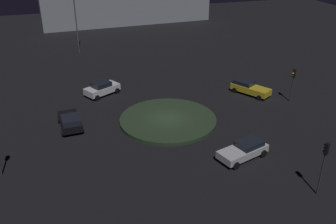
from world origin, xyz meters
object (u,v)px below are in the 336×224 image
Objects in this scene: car_white at (102,88)px; car_yellow at (249,88)px; car_black at (70,121)px; streetlamp_east at (75,14)px; car_silver at (244,150)px; traffic_light_southwest at (324,159)px; traffic_light_south at (293,79)px; store_building at (124,1)px.

car_white is 0.92× the size of car_yellow.
streetlamp_east reaches higher than car_black.
car_silver is 0.49× the size of streetlamp_east.
car_silver is 7.07m from traffic_light_southwest.
car_yellow is 5.12m from traffic_light_south.
streetlamp_east is at bearing -11.00° from car_black.
car_silver is 1.25× the size of traffic_light_south.
car_yellow is 0.49× the size of streetlamp_east.
traffic_light_southwest reaches higher than car_white.
car_black is 0.12× the size of store_building.
car_yellow is (2.49, -20.76, -0.06)m from car_black.
traffic_light_southwest is at bearing -90.40° from car_white.
streetlamp_east reaches higher than traffic_light_southwest.
traffic_light_south is 47.15m from store_building.
car_silver is 0.14× the size of store_building.
streetlamp_east is at bearing -8.01° from traffic_light_southwest.
car_black is 47.68m from store_building.
car_black is at bearing 172.92° from streetlamp_east.
traffic_light_southwest reaches higher than car_black.
traffic_light_south reaches higher than car_white.
store_building is at bearing -80.25° from traffic_light_south.
car_yellow is at bearing -39.25° from traffic_light_southwest.
traffic_light_southwest reaches higher than traffic_light_south.
store_building is at bearing 157.73° from car_yellow.
store_building is at bearing 45.89° from car_white.
car_yellow is 18.72m from traffic_light_southwest.
car_white reaches higher than car_silver.
store_building is (54.92, -0.75, 3.11)m from car_silver.
store_building reaches higher than car_silver.
streetlamp_east reaches higher than traffic_light_south.
car_black reaches higher than car_silver.
traffic_light_southwest is 0.13× the size of store_building.
car_black is 20.91m from car_yellow.
traffic_light_southwest is (-18.11, 4.15, 2.35)m from car_yellow.
store_building reaches higher than car_white.
car_black is at bearing -3.98° from traffic_light_south.
car_yellow is (12.08, -7.02, -0.00)m from car_silver.
traffic_light_southwest is 60.98m from store_building.
store_building is (60.94, 2.11, 0.76)m from traffic_light_southwest.
car_black is at bearing -52.19° from car_silver.
streetlamp_east is (34.72, 10.62, 5.19)m from car_silver.
car_black is 24.21m from traffic_light_south.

